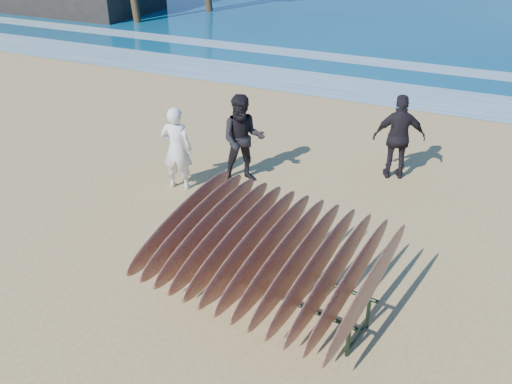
% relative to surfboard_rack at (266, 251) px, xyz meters
% --- Properties ---
extents(ground, '(120.00, 120.00, 0.00)m').
position_rel_surfboard_rack_xyz_m(ground, '(-0.84, 0.68, -0.91)').
color(ground, tan).
rests_on(ground, ground).
extents(foam_near, '(160.00, 160.00, 0.00)m').
position_rel_surfboard_rack_xyz_m(foam_near, '(-0.84, 10.68, -0.90)').
color(foam_near, white).
rests_on(foam_near, ground).
extents(foam_far, '(160.00, 160.00, 0.00)m').
position_rel_surfboard_rack_xyz_m(foam_far, '(-0.84, 14.18, -0.90)').
color(foam_far, white).
rests_on(foam_far, ground).
extents(surfboard_rack, '(3.52, 3.06, 1.48)m').
position_rel_surfboard_rack_xyz_m(surfboard_rack, '(0.00, 0.00, 0.00)').
color(surfboard_rack, black).
rests_on(surfboard_rack, ground).
extents(person_white, '(0.72, 0.55, 1.76)m').
position_rel_surfboard_rack_xyz_m(person_white, '(-3.13, 2.60, -0.03)').
color(person_white, white).
rests_on(person_white, ground).
extents(person_dark_a, '(1.14, 1.04, 1.89)m').
position_rel_surfboard_rack_xyz_m(person_dark_a, '(-2.07, 3.45, 0.04)').
color(person_dark_a, black).
rests_on(person_dark_a, ground).
extents(person_dark_b, '(1.17, 0.79, 1.84)m').
position_rel_surfboard_rack_xyz_m(person_dark_b, '(0.83, 4.98, 0.01)').
color(person_dark_b, black).
rests_on(person_dark_b, ground).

